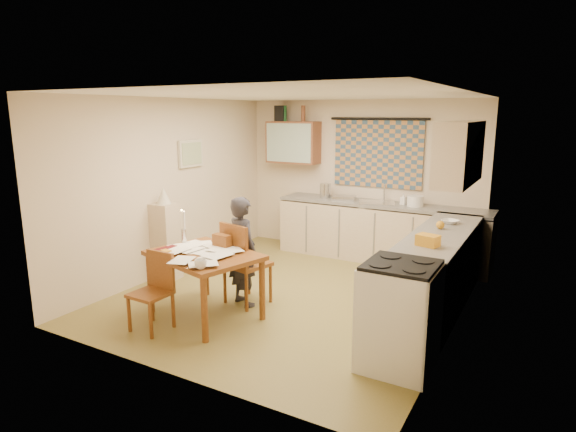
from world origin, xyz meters
The scene contains 44 objects.
floor centered at (0.00, 0.00, -0.01)m, with size 4.00×4.50×0.02m, color olive.
ceiling centered at (0.00, 0.00, 2.51)m, with size 4.00×4.50×0.02m, color white.
wall_back centered at (0.00, 2.26, 1.25)m, with size 4.00×0.02×2.50m, color beige.
wall_front centered at (0.00, -2.26, 1.25)m, with size 4.00×0.02×2.50m, color beige.
wall_left centered at (-2.01, 0.00, 1.25)m, with size 0.02×4.50×2.50m, color beige.
wall_right centered at (2.01, 0.00, 1.25)m, with size 0.02×4.50×2.50m, color beige.
window_blind centered at (0.30, 2.22, 1.65)m, with size 1.45×0.03×1.05m, color #324E69.
curtain_rod centered at (0.30, 2.20, 2.20)m, with size 0.04×0.04×1.60m, color black.
wall_cabinet centered at (-1.15, 2.08, 1.80)m, with size 0.90×0.34×0.70m, color brown.
wall_cabinet_glass centered at (-1.15, 1.91, 1.80)m, with size 0.84×0.02×0.64m, color #99B2A5.
upper_cabinet_right centered at (1.83, 0.55, 1.85)m, with size 0.34×1.30×0.70m, color tan.
framed_print centered at (-1.97, 0.40, 1.70)m, with size 0.04×0.50×0.40m, color beige.
print_canvas centered at (-1.95, 0.40, 1.70)m, with size 0.01×0.42×0.32m, color beige.
counter_back centered at (0.49, 1.95, 0.45)m, with size 3.30×0.62×0.92m.
counter_right centered at (1.70, 0.27, 0.45)m, with size 0.62×2.95×0.92m.
stove centered at (1.70, -1.12, 0.50)m, with size 0.64×0.64×0.99m.
sink centered at (0.41, 1.95, 0.88)m, with size 0.55×0.45×0.10m, color silver.
tap centered at (0.46, 2.13, 1.06)m, with size 0.03×0.03×0.28m, color silver.
dish_rack centered at (-0.14, 1.95, 0.95)m, with size 0.35×0.30×0.06m, color silver.
kettle centered at (-0.48, 1.95, 1.04)m, with size 0.18×0.18×0.24m, color silver.
mixing_bowl centered at (1.01, 1.95, 1.00)m, with size 0.24×0.24×0.16m, color white.
soap_bottle centered at (0.81, 2.00, 1.01)m, with size 0.09×0.10×0.17m, color white.
bowl centered at (1.70, 1.02, 0.94)m, with size 0.26×0.26×0.05m, color white.
orange_bag centered at (1.70, -0.17, 0.98)m, with size 0.22×0.16×0.12m, color orange.
fruit_orange centered at (1.65, 0.67, 0.97)m, with size 0.10×0.10×0.10m, color orange.
speaker centered at (-1.41, 2.08, 2.28)m, with size 0.16×0.20×0.26m, color black.
bottle_green centered at (-1.32, 2.08, 2.28)m, with size 0.07×0.07×0.26m, color #195926.
bottle_brown centered at (-0.96, 2.08, 2.28)m, with size 0.07×0.07×0.26m, color brown.
dining_table centered at (-0.56, -1.09, 0.38)m, with size 1.39×1.19×0.75m.
chair_far centered at (-0.36, -0.54, 0.32)m, with size 0.56×0.56×1.02m.
chair_near centered at (-0.84, -1.64, 0.26)m, with size 0.39×0.39×0.83m.
person centered at (-0.38, -0.58, 0.67)m, with size 0.57×0.49×1.33m, color black.
shelf_stand centered at (-1.84, -0.35, 0.54)m, with size 0.32×0.30×1.08m, color tan.
lampshade centered at (-1.84, -0.35, 1.19)m, with size 0.20×0.20×0.22m, color beige.
letter_rack centered at (-0.51, -0.81, 0.83)m, with size 0.22×0.10×0.16m, color #623311.
mug centered at (-0.23, -1.54, 0.80)m, with size 0.16×0.16×0.10m, color white.
magazine centered at (-1.08, -1.19, 0.76)m, with size 0.25×0.31×0.03m, color maroon.
book centered at (-0.95, -1.10, 0.76)m, with size 0.23×0.27×0.02m, color orange.
orange_box centered at (-0.91, -1.31, 0.77)m, with size 0.12×0.08×0.04m, color orange.
eyeglasses centered at (-0.46, -1.44, 0.76)m, with size 0.13×0.04×0.02m, color black.
candle_holder centered at (-1.02, -0.89, 0.84)m, with size 0.06×0.06×0.18m, color silver.
candle centered at (-1.00, -0.89, 1.04)m, with size 0.02×0.02×0.22m, color white.
candle_flame centered at (-1.02, -0.91, 1.16)m, with size 0.02×0.02×0.02m, color #FFCC66.
papers centered at (-0.60, -1.03, 0.77)m, with size 1.03×1.03×0.03m.
Camera 1 is at (2.81, -5.15, 2.30)m, focal length 30.00 mm.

